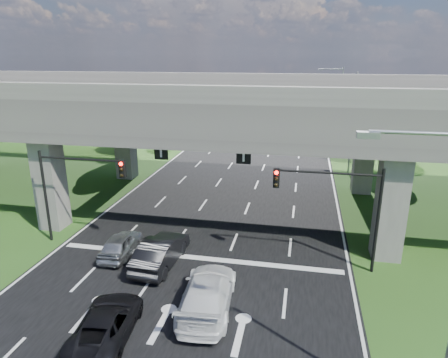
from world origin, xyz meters
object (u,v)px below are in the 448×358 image
(car_silver, at_px, (121,244))
(car_trailing, at_px, (106,323))
(streetlight_far, at_px, (349,115))
(car_white, at_px, (207,293))
(signal_right, at_px, (338,199))
(car_dark, at_px, (161,251))
(signal_left, at_px, (74,181))
(streetlight_beyond, at_px, (338,98))

(car_silver, height_order, car_trailing, car_silver)
(streetlight_far, height_order, car_white, streetlight_far)
(signal_right, distance_m, car_dark, 10.30)
(streetlight_far, xyz_separation_m, car_white, (-8.30, -25.17, -4.98))
(signal_right, distance_m, signal_left, 15.65)
(signal_right, height_order, car_trailing, signal_right)
(signal_left, relative_size, car_silver, 1.50)
(streetlight_beyond, xyz_separation_m, car_white, (-8.30, -41.17, -4.98))
(car_white, xyz_separation_m, car_trailing, (-3.76, -2.79, -0.16))
(signal_right, height_order, car_white, signal_right)
(streetlight_beyond, distance_m, car_silver, 40.14)
(streetlight_far, height_order, car_silver, streetlight_far)
(car_dark, xyz_separation_m, car_white, (3.59, -3.49, -0.01))
(signal_right, relative_size, car_trailing, 1.24)
(streetlight_beyond, relative_size, car_dark, 1.97)
(streetlight_beyond, relative_size, car_silver, 2.51)
(streetlight_far, bearing_deg, car_silver, -124.99)
(signal_left, xyz_separation_m, car_white, (9.62, -5.12, -3.32))
(car_silver, relative_size, car_trailing, 0.83)
(car_silver, bearing_deg, streetlight_beyond, -114.70)
(car_dark, bearing_deg, signal_right, -167.79)
(signal_left, relative_size, streetlight_beyond, 0.60)
(car_silver, bearing_deg, signal_left, -19.34)
(streetlight_far, relative_size, streetlight_beyond, 1.00)
(signal_right, xyz_separation_m, signal_left, (-15.65, 0.00, 0.00))
(streetlight_beyond, bearing_deg, car_trailing, -105.34)
(signal_right, bearing_deg, car_silver, -175.66)
(signal_left, distance_m, streetlight_beyond, 40.30)
(streetlight_far, distance_m, streetlight_beyond, 16.00)
(car_trailing, bearing_deg, car_dark, -98.31)
(streetlight_beyond, relative_size, car_white, 1.74)
(streetlight_beyond, height_order, car_white, streetlight_beyond)
(signal_left, distance_m, streetlight_far, 26.95)
(car_dark, xyz_separation_m, car_trailing, (-0.17, -6.28, -0.17))
(signal_left, distance_m, car_dark, 7.08)
(car_silver, relative_size, car_white, 0.70)
(signal_left, bearing_deg, car_trailing, -53.43)
(signal_right, bearing_deg, car_white, -139.66)
(car_silver, bearing_deg, signal_right, -178.70)
(streetlight_far, xyz_separation_m, car_trailing, (-12.06, -27.96, -5.15))
(car_trailing, bearing_deg, signal_left, -60.20)
(streetlight_beyond, bearing_deg, car_white, -101.39)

